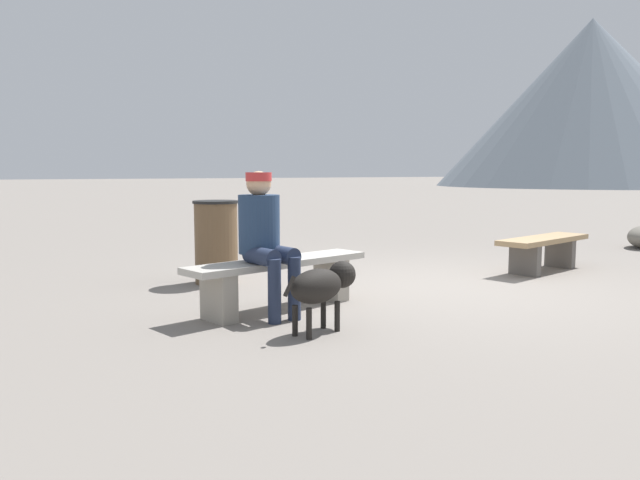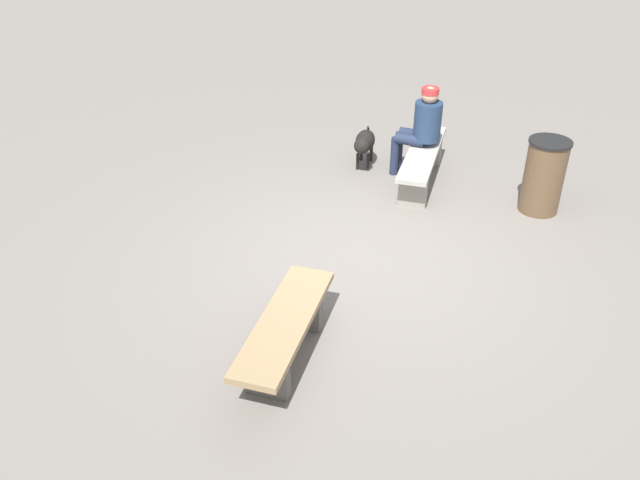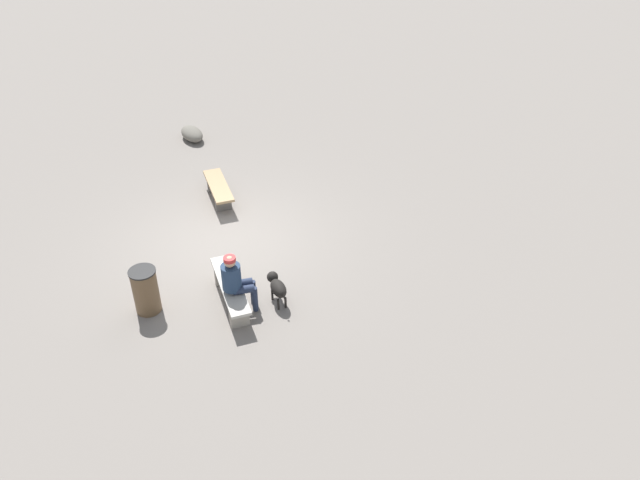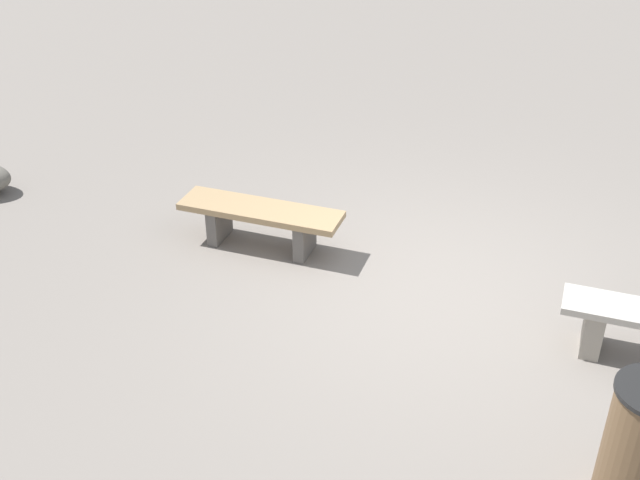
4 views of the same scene
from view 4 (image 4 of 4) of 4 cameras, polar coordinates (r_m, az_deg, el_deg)
The scene contains 2 objects.
ground at distance 7.11m, azimuth 8.25°, elevation -4.12°, with size 210.00×210.00×0.06m, color gray.
bench_left at distance 7.57m, azimuth -4.34°, elevation 1.58°, with size 1.64×0.67×0.43m.
Camera 4 is at (1.85, -5.54, 4.02)m, focal length 43.87 mm.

